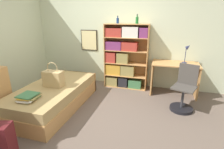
{
  "coord_description": "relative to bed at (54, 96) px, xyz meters",
  "views": [
    {
      "loc": [
        1.29,
        -2.78,
        1.8
      ],
      "look_at": [
        0.41,
        0.2,
        0.75
      ],
      "focal_mm": 28.0,
      "sensor_mm": 36.0,
      "label": 1
    }
  ],
  "objects": [
    {
      "name": "ground_plane",
      "position": [
        0.77,
        -0.02,
        -0.23
      ],
      "size": [
        14.0,
        14.0,
        0.0
      ],
      "primitive_type": "plane",
      "color": "#66564C"
    },
    {
      "name": "wall_back",
      "position": [
        0.77,
        1.68,
        1.07
      ],
      "size": [
        10.0,
        0.09,
        2.6
      ],
      "color": "beige",
      "rests_on": "ground_plane"
    },
    {
      "name": "bed",
      "position": [
        0.0,
        0.0,
        0.0
      ],
      "size": [
        1.05,
        2.02,
        0.46
      ],
      "color": "tan",
      "rests_on": "ground_plane"
    },
    {
      "name": "handbag",
      "position": [
        0.04,
        -0.02,
        0.4
      ],
      "size": [
        0.39,
        0.21,
        0.49
      ],
      "color": "tan",
      "rests_on": "bed"
    },
    {
      "name": "book_stack_on_bed",
      "position": [
        -0.02,
        -0.65,
        0.28
      ],
      "size": [
        0.34,
        0.38,
        0.09
      ],
      "color": "#427A4C",
      "rests_on": "bed"
    },
    {
      "name": "bookcase",
      "position": [
        1.11,
        1.45,
        0.56
      ],
      "size": [
        1.09,
        0.34,
        1.62
      ],
      "color": "tan",
      "rests_on": "ground_plane"
    },
    {
      "name": "bottle_green",
      "position": [
        0.95,
        1.47,
        1.46
      ],
      "size": [
        0.06,
        0.06,
        0.18
      ],
      "color": "navy",
      "rests_on": "bookcase"
    },
    {
      "name": "bottle_brown",
      "position": [
        1.42,
        1.44,
        1.47
      ],
      "size": [
        0.07,
        0.07,
        0.21
      ],
      "color": "#1E6B2D",
      "rests_on": "bookcase"
    },
    {
      "name": "desk",
      "position": [
        2.37,
        1.33,
        0.29
      ],
      "size": [
        1.04,
        0.6,
        0.77
      ],
      "color": "tan",
      "rests_on": "ground_plane"
    },
    {
      "name": "desk_lamp",
      "position": [
        2.59,
        1.42,
        0.83
      ],
      "size": [
        0.15,
        0.11,
        0.44
      ],
      "color": "navy",
      "rests_on": "desk"
    },
    {
      "name": "desk_chair",
      "position": [
        2.54,
        0.61,
        0.07
      ],
      "size": [
        0.52,
        0.52,
        0.91
      ],
      "color": "black",
      "rests_on": "ground_plane"
    }
  ]
}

